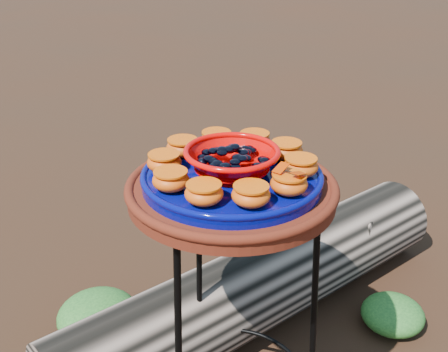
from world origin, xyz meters
name	(u,v)px	position (x,y,z in m)	size (l,w,h in m)	color
plant_stand	(231,321)	(0.00, 0.00, 0.35)	(0.44, 0.44, 0.70)	black
terracotta_saucer	(232,192)	(0.00, 0.00, 0.72)	(0.47, 0.47, 0.04)	#441B0C
cobalt_plate	(232,179)	(0.00, 0.00, 0.75)	(0.40, 0.40, 0.03)	#050841
red_bowl	(232,162)	(0.00, 0.00, 0.79)	(0.20, 0.20, 0.06)	#D60502
glass_gems	(232,145)	(0.00, 0.00, 0.83)	(0.16, 0.16, 0.03)	black
orange_half_0	(289,184)	(0.06, -0.14, 0.79)	(0.08, 0.08, 0.04)	#B2320A
orange_half_1	(300,167)	(0.13, -0.07, 0.79)	(0.08, 0.08, 0.04)	#B2320A
orange_half_2	(286,151)	(0.15, 0.02, 0.79)	(0.08, 0.08, 0.04)	#B2320A
orange_half_3	(255,141)	(0.11, 0.10, 0.79)	(0.08, 0.08, 0.04)	#B2320A
orange_half_4	(216,140)	(0.03, 0.15, 0.79)	(0.08, 0.08, 0.04)	#B2320A
orange_half_5	(183,148)	(-0.06, 0.14, 0.79)	(0.08, 0.08, 0.04)	#B2320A
orange_half_6	(164,163)	(-0.13, 0.07, 0.79)	(0.08, 0.08, 0.04)	#B2320A
orange_half_7	(171,180)	(-0.15, -0.02, 0.79)	(0.08, 0.08, 0.04)	#B2320A
orange_half_8	(204,194)	(-0.11, -0.10, 0.79)	(0.08, 0.08, 0.04)	#B2320A
orange_half_9	(251,195)	(-0.03, -0.15, 0.79)	(0.08, 0.08, 0.04)	#B2320A
butterfly	(290,171)	(0.06, -0.14, 0.81)	(0.08, 0.05, 0.01)	#BF3000
driftwood_log	(262,284)	(0.28, 0.35, 0.14)	(1.52, 0.40, 0.29)	black
foliage_right	(393,313)	(0.67, 0.12, 0.05)	(0.21, 0.21, 0.11)	#1A481A
foliage_back	(98,314)	(-0.24, 0.52, 0.07)	(0.27, 0.27, 0.14)	#1A481A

